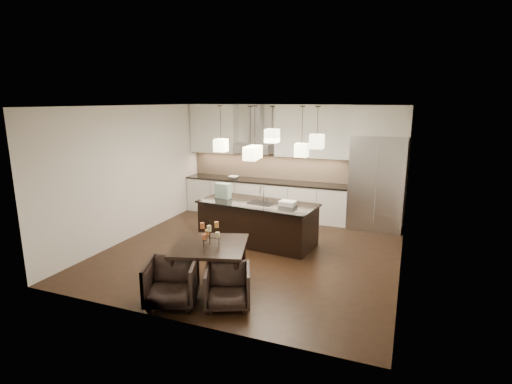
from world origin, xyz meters
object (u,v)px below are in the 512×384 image
at_px(refrigerator, 377,183).
at_px(armchair_right, 228,287).
at_px(island_body, 257,223).
at_px(armchair_left, 172,282).
at_px(dining_table, 210,264).

bearing_deg(refrigerator, armchair_right, -109.92).
xyz_separation_m(island_body, armchair_right, (0.55, -2.62, -0.12)).
bearing_deg(armchair_left, armchair_right, -4.57).
relative_size(island_body, armchair_right, 3.59).
height_order(refrigerator, island_body, refrigerator).
xyz_separation_m(dining_table, armchair_right, (0.56, -0.54, -0.04)).
bearing_deg(armchair_left, refrigerator, 41.73).
bearing_deg(refrigerator, armchair_left, -117.02).
bearing_deg(refrigerator, island_body, -139.17).
bearing_deg(armchair_right, island_body, 78.72).
bearing_deg(island_body, dining_table, -83.36).
bearing_deg(armchair_right, dining_table, 112.82).
bearing_deg(island_body, armchair_right, -71.32).
xyz_separation_m(island_body, dining_table, (-0.01, -2.08, -0.07)).
distance_m(refrigerator, armchair_right, 4.85).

